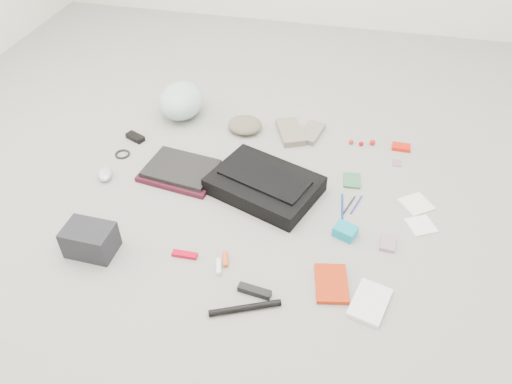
% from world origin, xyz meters
% --- Properties ---
extents(ground_plane, '(4.00, 4.00, 0.00)m').
position_xyz_m(ground_plane, '(0.00, 0.00, 0.00)').
color(ground_plane, gray).
extents(messenger_bag, '(0.56, 0.48, 0.08)m').
position_xyz_m(messenger_bag, '(0.02, 0.07, 0.04)').
color(messenger_bag, black).
rests_on(messenger_bag, ground_plane).
extents(bag_flap, '(0.44, 0.31, 0.01)m').
position_xyz_m(bag_flap, '(0.02, 0.07, 0.08)').
color(bag_flap, black).
rests_on(bag_flap, messenger_bag).
extents(laptop_sleeve, '(0.39, 0.31, 0.02)m').
position_xyz_m(laptop_sleeve, '(-0.39, 0.10, 0.01)').
color(laptop_sleeve, '#41101D').
rests_on(laptop_sleeve, ground_plane).
extents(laptop, '(0.35, 0.28, 0.02)m').
position_xyz_m(laptop, '(-0.39, 0.10, 0.04)').
color(laptop, black).
rests_on(laptop, laptop_sleeve).
extents(bike_helmet, '(0.28, 0.33, 0.18)m').
position_xyz_m(bike_helmet, '(-0.56, 0.60, 0.09)').
color(bike_helmet, '#AED0CB').
rests_on(bike_helmet, ground_plane).
extents(beanie, '(0.22, 0.22, 0.06)m').
position_xyz_m(beanie, '(-0.18, 0.53, 0.03)').
color(beanie, '#6A614D').
rests_on(beanie, ground_plane).
extents(mitten_left, '(0.19, 0.25, 0.03)m').
position_xyz_m(mitten_left, '(0.06, 0.54, 0.02)').
color(mitten_left, gray).
rests_on(mitten_left, ground_plane).
extents(mitten_right, '(0.13, 0.20, 0.03)m').
position_xyz_m(mitten_right, '(0.17, 0.57, 0.01)').
color(mitten_right, gray).
rests_on(mitten_right, ground_plane).
extents(power_brick, '(0.11, 0.08, 0.03)m').
position_xyz_m(power_brick, '(-0.72, 0.32, 0.01)').
color(power_brick, black).
rests_on(power_brick, ground_plane).
extents(cable_coil, '(0.10, 0.10, 0.01)m').
position_xyz_m(cable_coil, '(-0.73, 0.18, 0.01)').
color(cable_coil, black).
rests_on(cable_coil, ground_plane).
extents(mouse, '(0.10, 0.12, 0.04)m').
position_xyz_m(mouse, '(-0.74, -0.00, 0.02)').
color(mouse, '#B4B3BD').
rests_on(mouse, ground_plane).
extents(camera_bag, '(0.20, 0.14, 0.13)m').
position_xyz_m(camera_bag, '(-0.58, -0.44, 0.06)').
color(camera_bag, '#222228').
rests_on(camera_bag, ground_plane).
extents(multitool, '(0.10, 0.03, 0.02)m').
position_xyz_m(multitool, '(-0.20, -0.39, 0.01)').
color(multitool, '#AB0019').
rests_on(multitool, ground_plane).
extents(toiletry_tube_white, '(0.04, 0.08, 0.02)m').
position_xyz_m(toiletry_tube_white, '(-0.05, -0.42, 0.01)').
color(toiletry_tube_white, white).
rests_on(toiletry_tube_white, ground_plane).
extents(toiletry_tube_orange, '(0.04, 0.07, 0.02)m').
position_xyz_m(toiletry_tube_orange, '(-0.04, -0.38, 0.01)').
color(toiletry_tube_orange, '#E04E1B').
rests_on(toiletry_tube_orange, ground_plane).
extents(u_lock, '(0.13, 0.05, 0.03)m').
position_xyz_m(u_lock, '(0.11, -0.50, 0.01)').
color(u_lock, black).
rests_on(u_lock, ground_plane).
extents(bike_pump, '(0.25, 0.13, 0.02)m').
position_xyz_m(bike_pump, '(0.09, -0.59, 0.01)').
color(bike_pump, black).
rests_on(bike_pump, ground_plane).
extents(book_red, '(0.15, 0.20, 0.02)m').
position_xyz_m(book_red, '(0.39, -0.40, 0.01)').
color(book_red, red).
rests_on(book_red, ground_plane).
extents(book_white, '(0.16, 0.21, 0.02)m').
position_xyz_m(book_white, '(0.53, -0.46, 0.01)').
color(book_white, silver).
rests_on(book_white, ground_plane).
extents(notepad, '(0.09, 0.11, 0.01)m').
position_xyz_m(notepad, '(0.41, 0.23, 0.01)').
color(notepad, '#2E653B').
rests_on(notepad, ground_plane).
extents(pen_blue, '(0.02, 0.16, 0.01)m').
position_xyz_m(pen_blue, '(0.38, 0.04, 0.00)').
color(pen_blue, navy).
rests_on(pen_blue, ground_plane).
extents(pen_black, '(0.05, 0.13, 0.01)m').
position_xyz_m(pen_black, '(0.41, 0.06, 0.00)').
color(pen_black, black).
rests_on(pen_black, ground_plane).
extents(pen_navy, '(0.05, 0.13, 0.01)m').
position_xyz_m(pen_navy, '(0.44, 0.07, 0.00)').
color(pen_navy, navy).
rests_on(pen_navy, ground_plane).
extents(accordion_wallet, '(0.11, 0.10, 0.04)m').
position_xyz_m(accordion_wallet, '(0.41, -0.13, 0.02)').
color(accordion_wallet, '#0F93AE').
rests_on(accordion_wallet, ground_plane).
extents(card_deck, '(0.07, 0.09, 0.02)m').
position_xyz_m(card_deck, '(0.59, -0.14, 0.01)').
color(card_deck, '#A57E8C').
rests_on(card_deck, ground_plane).
extents(napkin_top, '(0.17, 0.17, 0.01)m').
position_xyz_m(napkin_top, '(0.71, 0.13, 0.00)').
color(napkin_top, silver).
rests_on(napkin_top, ground_plane).
extents(napkin_bottom, '(0.14, 0.14, 0.01)m').
position_xyz_m(napkin_bottom, '(0.72, 0.00, 0.00)').
color(napkin_bottom, white).
rests_on(napkin_bottom, ground_plane).
extents(lollipop_a, '(0.03, 0.03, 0.02)m').
position_xyz_m(lollipop_a, '(0.38, 0.54, 0.01)').
color(lollipop_a, '#A5211E').
rests_on(lollipop_a, ground_plane).
extents(lollipop_b, '(0.03, 0.03, 0.02)m').
position_xyz_m(lollipop_b, '(0.43, 0.53, 0.01)').
color(lollipop_b, '#B90008').
rests_on(lollipop_b, ground_plane).
extents(lollipop_c, '(0.04, 0.04, 0.03)m').
position_xyz_m(lollipop_c, '(0.49, 0.55, 0.01)').
color(lollipop_c, '#B4170A').
rests_on(lollipop_c, ground_plane).
extents(altoids_tin, '(0.09, 0.06, 0.02)m').
position_xyz_m(altoids_tin, '(0.63, 0.55, 0.01)').
color(altoids_tin, red).
rests_on(altoids_tin, ground_plane).
extents(stamp_sheet, '(0.05, 0.06, 0.00)m').
position_xyz_m(stamp_sheet, '(0.62, 0.42, 0.00)').
color(stamp_sheet, gray).
rests_on(stamp_sheet, ground_plane).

